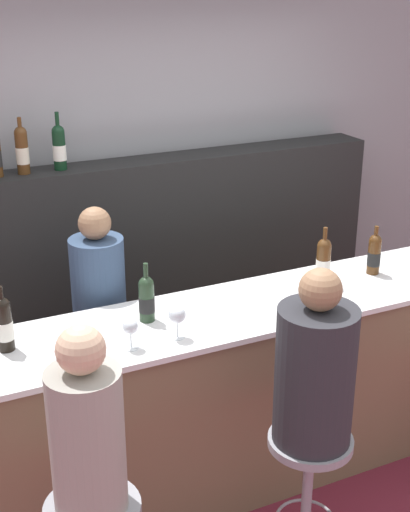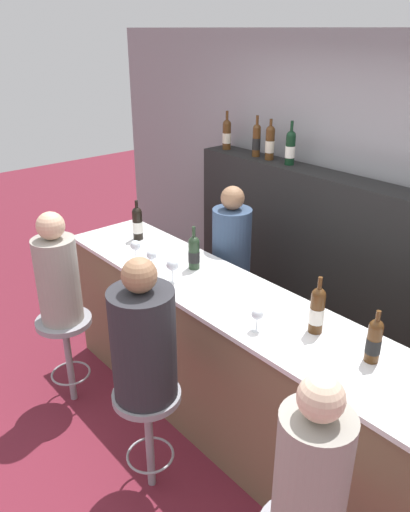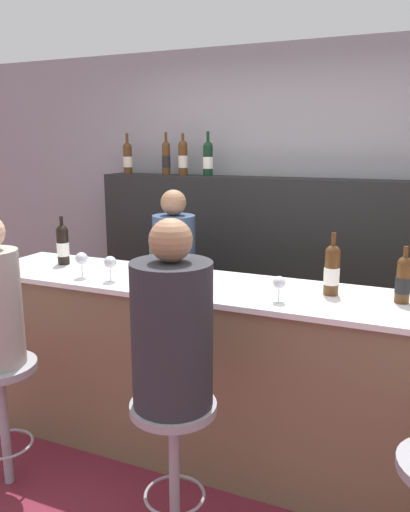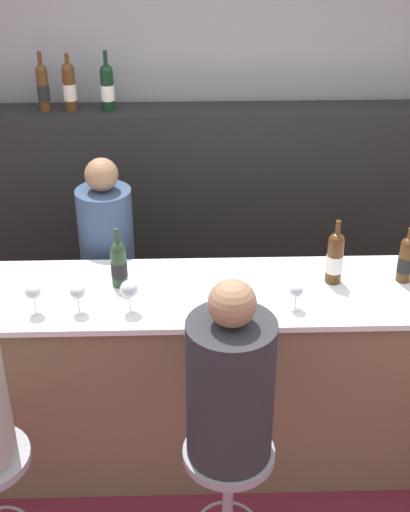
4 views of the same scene
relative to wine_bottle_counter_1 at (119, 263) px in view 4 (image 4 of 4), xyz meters
The scene contains 17 objects.
ground_plane 1.35m from the wine_bottle_counter_1, 36.00° to the right, with size 16.00×16.00×0.00m, color maroon.
wall_back 1.41m from the wine_bottle_counter_1, 68.96° to the left, with size 6.40×0.05×2.60m.
bar_counter 0.83m from the wine_bottle_counter_1, ahead, with size 3.20×0.63×1.07m.
back_bar_cabinet 1.26m from the wine_bottle_counter_1, 65.08° to the left, with size 3.00×0.28×1.61m.
wine_bottle_counter_1 is the anchor object (origin of this frame).
wine_bottle_counter_2 1.05m from the wine_bottle_counter_1, ahead, with size 0.08×0.08×0.33m.
wine_bottle_counter_3 1.40m from the wine_bottle_counter_1, ahead, with size 0.08×0.08×0.29m.
wine_bottle_backbar_1 1.31m from the wine_bottle_counter_1, 114.06° to the left, with size 0.07×0.07×0.34m.
wine_bottle_backbar_2 1.26m from the wine_bottle_counter_1, 107.04° to the left, with size 0.08×0.08×0.33m.
wine_bottle_backbar_3 1.22m from the wine_bottle_counter_1, 96.05° to the left, with size 0.08×0.08×0.34m.
wine_glass_0 0.44m from the wine_bottle_counter_1, 147.71° to the right, with size 0.07×0.07×0.15m.
wine_glass_1 0.29m from the wine_bottle_counter_1, 126.03° to the right, with size 0.08×0.08×0.15m.
wine_glass_2 0.24m from the wine_bottle_counter_1, 74.71° to the right, with size 0.08×0.08×0.16m.
wine_glass_3 0.86m from the wine_bottle_counter_1, 15.80° to the right, with size 0.07×0.07×0.13m.
bar_stool_middle 1.11m from the wine_bottle_counter_1, 57.02° to the right, with size 0.39×0.39×0.71m.
guest_seated_middle 0.92m from the wine_bottle_counter_1, 57.02° to the right, with size 0.36×0.36×0.84m.
bartender 0.67m from the wine_bottle_counter_1, 103.26° to the left, with size 0.30×0.30×1.55m.
Camera 4 is at (-0.18, -2.61, 2.93)m, focal length 50.00 mm.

